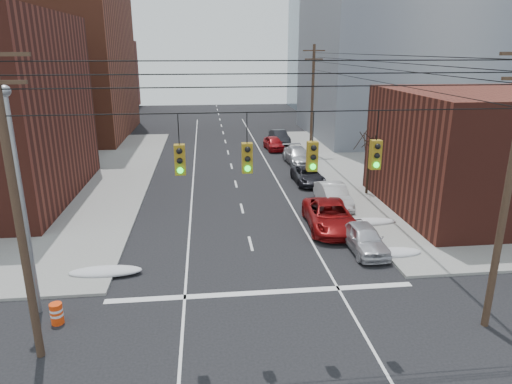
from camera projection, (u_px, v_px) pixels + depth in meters
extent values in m
cube|color=brown|center=(14.00, 9.00, 52.93)|extent=(24.00, 20.00, 30.00)
cube|color=#522118|center=(68.00, 76.00, 80.06)|extent=(22.00, 18.00, 12.00)
cube|color=gray|center=(405.00, 32.00, 54.79)|extent=(22.00, 20.00, 25.00)
cube|color=gray|center=(353.00, 46.00, 80.10)|extent=(20.00, 18.00, 22.00)
cylinder|color=#473323|center=(17.00, 212.00, 14.77)|extent=(0.28, 0.28, 11.00)
cylinder|color=#473323|center=(507.00, 194.00, 16.58)|extent=(0.28, 0.28, 11.00)
cylinder|color=#473323|center=(312.00, 101.00, 45.97)|extent=(0.28, 0.28, 11.00)
cube|color=#473323|center=(314.00, 51.00, 44.50)|extent=(2.20, 0.12, 0.12)
cube|color=#473323|center=(314.00, 59.00, 44.74)|extent=(1.80, 0.12, 0.12)
cylinder|color=black|center=(278.00, 112.00, 14.74)|extent=(17.00, 0.04, 0.04)
cylinder|color=black|center=(178.00, 129.00, 14.55)|extent=(0.03, 0.03, 1.00)
cube|color=olive|center=(180.00, 160.00, 14.85)|extent=(0.35, 0.30, 1.00)
sphere|color=black|center=(179.00, 151.00, 14.60)|extent=(0.20, 0.20, 0.20)
sphere|color=black|center=(180.00, 161.00, 14.69)|extent=(0.20, 0.20, 0.20)
sphere|color=#0CE526|center=(180.00, 170.00, 14.79)|extent=(0.20, 0.20, 0.20)
cylinder|color=black|center=(247.00, 128.00, 14.79)|extent=(0.03, 0.03, 1.00)
cube|color=olive|center=(247.00, 158.00, 15.09)|extent=(0.35, 0.30, 1.00)
sphere|color=black|center=(248.00, 150.00, 14.83)|extent=(0.20, 0.20, 0.20)
sphere|color=black|center=(248.00, 159.00, 14.93)|extent=(0.20, 0.20, 0.20)
sphere|color=#0CE526|center=(248.00, 169.00, 15.02)|extent=(0.20, 0.20, 0.20)
cylinder|color=black|center=(313.00, 127.00, 15.02)|extent=(0.03, 0.03, 1.00)
cube|color=olive|center=(312.00, 156.00, 15.32)|extent=(0.35, 0.30, 1.00)
sphere|color=black|center=(314.00, 148.00, 15.07)|extent=(0.20, 0.20, 0.20)
sphere|color=black|center=(313.00, 157.00, 15.16)|extent=(0.20, 0.20, 0.20)
sphere|color=#0CE526|center=(313.00, 167.00, 15.26)|extent=(0.20, 0.20, 0.20)
cylinder|color=black|center=(378.00, 125.00, 15.26)|extent=(0.03, 0.03, 1.00)
cube|color=olive|center=(375.00, 155.00, 15.56)|extent=(0.35, 0.30, 1.00)
sphere|color=black|center=(378.00, 146.00, 15.30)|extent=(0.20, 0.20, 0.20)
sphere|color=black|center=(377.00, 156.00, 15.40)|extent=(0.20, 0.20, 0.20)
sphere|color=#0CE526|center=(376.00, 165.00, 15.49)|extent=(0.20, 0.20, 0.20)
cylinder|color=gray|center=(24.00, 211.00, 17.81)|extent=(0.18, 0.18, 9.00)
sphere|color=gray|center=(5.00, 91.00, 16.43)|extent=(0.44, 0.44, 0.44)
cylinder|color=black|center=(368.00, 173.00, 33.94)|extent=(0.20, 0.20, 3.50)
cylinder|color=black|center=(375.00, 141.00, 33.39)|extent=(0.27, 0.82, 1.19)
cylinder|color=black|center=(370.00, 139.00, 33.78)|extent=(1.17, 0.54, 1.38)
cylinder|color=black|center=(361.00, 138.00, 33.86)|extent=(1.44, 1.00, 1.48)
cylinder|color=black|center=(365.00, 142.00, 33.26)|extent=(0.17, 0.84, 1.19)
cylinder|color=black|center=(366.00, 142.00, 32.77)|extent=(0.82, 0.99, 1.40)
cylinder|color=black|center=(375.00, 142.00, 32.40)|extent=(1.74, 0.21, 1.43)
cylinder|color=black|center=(376.00, 142.00, 33.06)|extent=(0.48, 0.73, 1.20)
ellipsoid|color=silver|center=(106.00, 271.00, 22.16)|extent=(3.50, 1.08, 0.42)
ellipsoid|color=silver|center=(394.00, 253.00, 24.21)|extent=(3.00, 1.08, 0.42)
ellipsoid|color=silver|center=(365.00, 222.00, 28.48)|extent=(4.00, 1.08, 0.42)
imported|color=maroon|center=(330.00, 216.00, 27.84)|extent=(3.00, 5.95, 1.61)
imported|color=silver|center=(364.00, 238.00, 24.75)|extent=(1.83, 4.36, 1.48)
imported|color=silver|center=(333.00, 195.00, 31.81)|extent=(1.76, 4.80, 1.57)
imported|color=black|center=(308.00, 176.00, 37.30)|extent=(2.21, 4.69, 1.30)
imported|color=silver|center=(298.00, 156.00, 43.55)|extent=(2.52, 5.49, 1.56)
imported|color=maroon|center=(274.00, 143.00, 49.67)|extent=(2.07, 4.42, 1.46)
imported|color=black|center=(279.00, 137.00, 53.38)|extent=(2.02, 4.59, 1.47)
imported|color=white|center=(32.00, 196.00, 31.59)|extent=(4.04, 2.61, 1.26)
imported|color=#B4B4B9|center=(66.00, 161.00, 41.62)|extent=(4.96, 3.22, 1.27)
imported|color=black|center=(7.00, 193.00, 32.07)|extent=(5.31, 3.38, 1.43)
imported|color=#ADADB2|center=(17.00, 168.00, 38.39)|extent=(4.78, 2.34, 1.57)
cylinder|color=#F13E0C|center=(57.00, 314.00, 18.21)|extent=(0.61, 0.61, 0.89)
cylinder|color=white|center=(56.00, 310.00, 18.16)|extent=(0.63, 0.63, 0.11)
cylinder|color=white|center=(57.00, 315.00, 18.23)|extent=(0.63, 0.63, 0.11)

